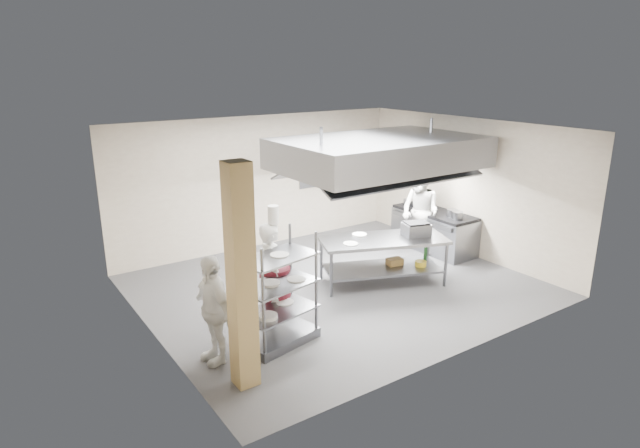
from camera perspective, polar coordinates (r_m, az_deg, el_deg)
floor at (r=10.30m, az=1.85°, el=-6.68°), size 7.00×7.00×0.00m
ceiling at (r=9.51m, az=2.02°, el=10.14°), size 7.00×7.00×0.00m
wall_back at (r=12.27m, az=-6.40°, el=4.46°), size 7.00×0.00×7.00m
wall_left at (r=8.31m, az=-17.96°, el=-2.30°), size 0.00×6.00×6.00m
wall_right at (r=12.14m, az=15.41°, el=3.83°), size 0.00×6.00×6.00m
column at (r=6.83m, az=-8.40°, el=-5.80°), size 0.30×0.30×3.00m
exhaust_hood at (r=10.70m, az=6.37°, el=7.56°), size 4.00×2.50×0.60m
hood_strip_a at (r=10.21m, az=2.45°, el=5.36°), size 1.60×0.12×0.04m
hood_strip_b at (r=11.36m, az=9.79°, el=6.31°), size 1.60×0.12×0.04m
wall_shelf at (r=13.06m, az=0.94°, el=5.32°), size 1.50×0.28×0.04m
island at (r=10.37m, az=6.68°, el=-3.90°), size 2.59×1.82×0.91m
island_worktop at (r=10.23m, az=6.76°, el=-1.68°), size 2.59×1.82×0.06m
island_undershelf at (r=10.43m, az=6.65°, el=-4.70°), size 2.38×1.65×0.04m
pass_rack at (r=8.04m, az=-4.51°, el=-7.05°), size 1.26×0.89×1.72m
cooking_range at (r=12.43m, az=12.02°, el=-0.80°), size 0.80×2.00×0.84m
range_top at (r=12.31m, az=12.15°, el=1.20°), size 0.78×1.96×0.06m
chef_head at (r=8.51m, az=-5.09°, el=-5.52°), size 0.60×0.74×1.76m
chef_line at (r=11.94m, az=10.64°, el=1.26°), size 0.80×0.99×1.92m
chef_plating at (r=7.71m, az=-11.38°, el=-8.90°), size 0.44×0.96×1.61m
griddle at (r=10.46m, az=10.22°, el=-0.56°), size 0.57×0.50×0.24m
wicker_basket at (r=10.55m, az=7.97°, el=-3.99°), size 0.33×0.26×0.13m
stockpot at (r=11.93m, az=13.93°, el=1.14°), size 0.24×0.24×0.16m
plate_stack at (r=8.16m, az=-4.46°, el=-9.03°), size 0.28×0.28×0.05m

